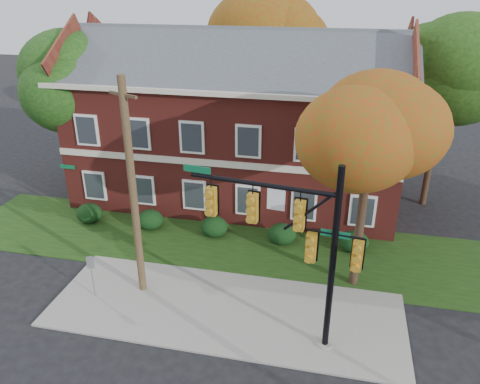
% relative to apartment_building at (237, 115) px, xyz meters
% --- Properties ---
extents(ground, '(120.00, 120.00, 0.00)m').
position_rel_apartment_building_xyz_m(ground, '(2.00, -11.95, -4.99)').
color(ground, black).
rests_on(ground, ground).
extents(sidewalk, '(14.00, 5.00, 0.08)m').
position_rel_apartment_building_xyz_m(sidewalk, '(2.00, -10.95, -4.95)').
color(sidewalk, gray).
rests_on(sidewalk, ground).
extents(grass_strip, '(30.00, 6.00, 0.04)m').
position_rel_apartment_building_xyz_m(grass_strip, '(2.00, -5.95, -4.97)').
color(grass_strip, '#193811').
rests_on(grass_strip, ground).
extents(apartment_building, '(18.80, 8.80, 9.74)m').
position_rel_apartment_building_xyz_m(apartment_building, '(0.00, 0.00, 0.00)').
color(apartment_building, maroon).
rests_on(apartment_building, ground).
extents(hedge_far_left, '(1.40, 1.26, 1.05)m').
position_rel_apartment_building_xyz_m(hedge_far_left, '(-7.00, -5.25, -4.46)').
color(hedge_far_left, black).
rests_on(hedge_far_left, ground).
extents(hedge_left, '(1.40, 1.26, 1.05)m').
position_rel_apartment_building_xyz_m(hedge_left, '(-3.50, -5.25, -4.46)').
color(hedge_left, black).
rests_on(hedge_left, ground).
extents(hedge_center, '(1.40, 1.26, 1.05)m').
position_rel_apartment_building_xyz_m(hedge_center, '(0.00, -5.25, -4.46)').
color(hedge_center, black).
rests_on(hedge_center, ground).
extents(hedge_right, '(1.40, 1.26, 1.05)m').
position_rel_apartment_building_xyz_m(hedge_right, '(3.50, -5.25, -4.46)').
color(hedge_right, black).
rests_on(hedge_right, ground).
extents(hedge_far_right, '(1.40, 1.26, 1.05)m').
position_rel_apartment_building_xyz_m(hedge_far_right, '(7.00, -5.25, -4.46)').
color(hedge_far_right, black).
rests_on(hedge_far_right, ground).
extents(tree_near_right, '(4.50, 4.25, 8.58)m').
position_rel_apartment_building_xyz_m(tree_near_right, '(7.22, -8.09, 1.68)').
color(tree_near_right, black).
rests_on(tree_near_right, ground).
extents(tree_left_rear, '(5.40, 5.10, 8.88)m').
position_rel_apartment_building_xyz_m(tree_left_rear, '(-9.73, -1.12, 1.69)').
color(tree_left_rear, black).
rests_on(tree_left_rear, ground).
extents(tree_right_rear, '(6.30, 5.95, 10.62)m').
position_rel_apartment_building_xyz_m(tree_right_rear, '(11.31, 0.86, 3.13)').
color(tree_right_rear, black).
rests_on(tree_right_rear, ground).
extents(tree_far_rear, '(6.84, 6.46, 11.52)m').
position_rel_apartment_building_xyz_m(tree_far_rear, '(1.34, 7.84, 3.86)').
color(tree_far_rear, black).
rests_on(tree_far_rear, ground).
extents(traffic_signal, '(6.24, 1.04, 7.01)m').
position_rel_apartment_building_xyz_m(traffic_signal, '(4.75, -11.96, -0.64)').
color(traffic_signal, gray).
rests_on(traffic_signal, ground).
extents(utility_pole, '(1.32, 0.68, 9.06)m').
position_rel_apartment_building_xyz_m(utility_pole, '(-1.74, -10.37, -0.39)').
color(utility_pole, '#44341F').
rests_on(utility_pole, ground).
extents(sign_post, '(0.27, 0.15, 1.96)m').
position_rel_apartment_building_xyz_m(sign_post, '(-3.50, -11.25, -3.66)').
color(sign_post, slate).
rests_on(sign_post, ground).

